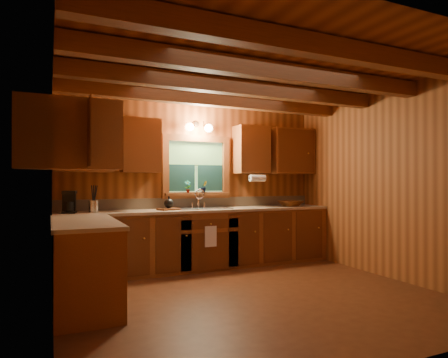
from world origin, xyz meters
TOP-DOWN VIEW (x-y plane):
  - room at (0.00, 0.00)m, footprint 4.20×4.20m
  - ceiling_beams at (0.00, 0.00)m, footprint 4.20×2.54m
  - base_cabinets at (-0.49, 1.28)m, footprint 4.20×2.22m
  - countertop at (-0.48, 1.29)m, footprint 4.20×2.24m
  - backsplash at (0.00, 1.89)m, footprint 4.20×0.02m
  - dishwasher_panel at (-1.47, 0.68)m, footprint 0.02×0.60m
  - upper_cabinets at (-0.56, 1.42)m, footprint 4.19×1.77m
  - window at (0.00, 1.87)m, footprint 1.12×0.08m
  - window_sill at (0.00, 1.82)m, footprint 1.06×0.14m
  - wall_sconce at (0.00, 1.75)m, footprint 0.45×0.21m
  - paper_towel_roll at (0.92, 1.53)m, footprint 0.27×0.11m
  - dish_towel at (0.00, 1.26)m, footprint 0.18×0.01m
  - sink at (0.00, 1.60)m, footprint 0.82×0.48m
  - coffee_maker at (-1.89, 1.56)m, footprint 0.17×0.21m
  - utensil_crock at (-1.59, 1.53)m, footprint 0.13×0.13m
  - cutting_board at (-0.55, 1.55)m, footprint 0.34×0.28m
  - teakettle at (-0.55, 1.55)m, footprint 0.14×0.14m
  - wicker_basket at (1.54, 1.51)m, footprint 0.41×0.41m
  - potted_plant_left at (-0.17, 1.79)m, footprint 0.11×0.09m
  - potted_plant_right at (0.10, 1.80)m, footprint 0.12×0.10m

SIDE VIEW (x-z plane):
  - base_cabinets at x=-0.49m, z-range 0.00..0.86m
  - dishwasher_panel at x=-1.47m, z-range 0.03..0.83m
  - dish_towel at x=0.00m, z-range 0.37..0.67m
  - sink at x=0.00m, z-range 0.64..1.07m
  - countertop at x=-0.48m, z-range 0.86..0.90m
  - cutting_board at x=-0.55m, z-range 0.90..0.93m
  - wicker_basket at x=1.54m, z-range 0.90..1.00m
  - backsplash at x=0.00m, z-range 0.90..1.06m
  - utensil_crock at x=-1.59m, z-range 0.81..1.17m
  - teakettle at x=-0.55m, z-range 0.91..1.08m
  - coffee_maker at x=-1.89m, z-range 0.90..1.19m
  - window_sill at x=0.00m, z-range 1.10..1.14m
  - potted_plant_right at x=0.10m, z-range 1.14..1.33m
  - potted_plant_left at x=-0.17m, z-range 1.14..1.33m
  - room at x=0.00m, z-range -0.80..3.40m
  - paper_towel_roll at x=0.92m, z-range 1.31..1.42m
  - window at x=0.00m, z-range 1.03..2.03m
  - upper_cabinets at x=-0.56m, z-range 1.45..2.23m
  - wall_sconce at x=0.00m, z-range 2.08..2.25m
  - ceiling_beams at x=0.00m, z-range 2.40..2.58m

